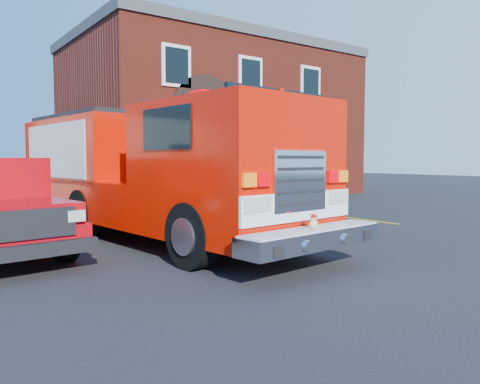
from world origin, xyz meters
TOP-DOWN VIEW (x-y plane):
  - ground at (0.00, 0.00)m, footprint 100.00×100.00m
  - parking_stripe_near at (6.50, 1.00)m, footprint 0.12×3.00m
  - parking_stripe_mid at (6.50, 4.00)m, footprint 0.12×3.00m
  - parking_stripe_far at (6.50, 7.00)m, footprint 0.12×3.00m
  - fire_station at (8.99, 13.98)m, footprint 15.20×10.20m
  - fire_engine at (-0.70, 1.79)m, footprint 4.02×10.89m
  - secondary_truck at (3.95, 6.17)m, footprint 3.04×8.97m

SIDE VIEW (x-z plane):
  - ground at x=0.00m, z-range 0.00..0.00m
  - parking_stripe_near at x=6.50m, z-range 0.00..0.01m
  - parking_stripe_mid at x=6.50m, z-range 0.00..0.01m
  - parking_stripe_far at x=6.50m, z-range 0.00..0.01m
  - secondary_truck at x=3.95m, z-range 0.13..3.01m
  - fire_engine at x=-0.70m, z-range 0.06..3.34m
  - fire_station at x=8.99m, z-range 0.03..8.48m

